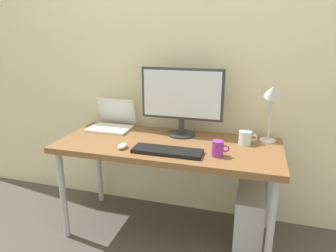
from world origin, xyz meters
The scene contains 11 objects.
ground_plane centered at (0.00, 0.00, 0.00)m, with size 6.00×6.00×0.00m, color #4C4742.
back_wall centered at (0.00, 0.38, 1.30)m, with size 4.40×0.04×2.60m, color beige.
desk centered at (0.00, 0.00, 0.64)m, with size 1.51×0.64×0.70m.
monitor centered at (0.05, 0.19, 0.98)m, with size 0.59×0.20×0.49m.
laptop centered at (-0.51, 0.21, 0.76)m, with size 0.32×0.29×0.22m.
desk_lamp centered at (0.65, 0.19, 1.00)m, with size 0.11×0.16×0.42m.
keyboard centered at (0.05, -0.18, 0.71)m, with size 0.44×0.14×0.02m, color black.
mouse centered at (-0.25, -0.18, 0.72)m, with size 0.06×0.09×0.03m, color silver.
coffee_mug centered at (0.36, -0.14, 0.75)m, with size 0.11×0.07×0.10m.
glass_cup centered at (0.51, 0.12, 0.75)m, with size 0.12×0.09×0.09m.
computer_tower centered at (0.57, -0.01, 0.21)m, with size 0.18×0.36×0.42m, color #B2B2B7.
Camera 1 is at (0.54, -1.85, 1.41)m, focal length 32.10 mm.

